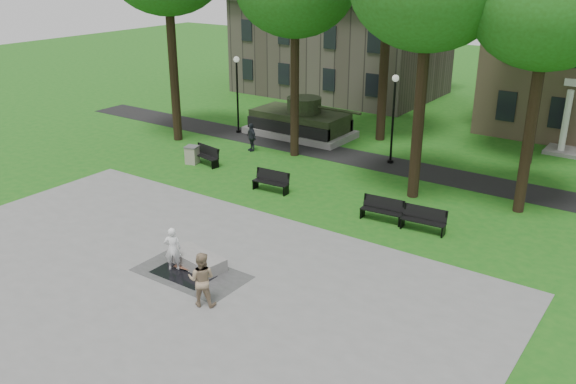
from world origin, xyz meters
name	(u,v)px	position (x,y,z in m)	size (l,w,h in m)	color
ground	(237,243)	(0.00, 0.00, 0.00)	(120.00, 120.00, 0.00)	#175614
plaza	(139,299)	(0.00, -5.00, 0.01)	(22.00, 16.00, 0.02)	gray
footpath	(379,163)	(0.00, 12.00, 0.01)	(44.00, 2.60, 0.01)	black
building_left	(341,47)	(-11.00, 26.50, 3.60)	(15.00, 10.00, 7.20)	#4C443D
tree_3	(548,5)	(8.00, 9.50, 8.60)	(6.00, 6.00, 11.19)	black
lamp_left	(237,88)	(-10.00, 12.30, 2.79)	(0.36, 0.36, 4.73)	black
lamp_mid	(393,112)	(0.50, 12.30, 2.79)	(0.36, 0.36, 4.73)	black
tank_monument	(300,122)	(-6.46, 14.00, 0.86)	(7.45, 3.40, 2.40)	gray
puddle	(183,274)	(0.04, -3.00, 0.02)	(2.20, 1.20, 0.00)	black
concrete_block	(197,260)	(0.02, -2.25, 0.24)	(2.20, 1.00, 0.45)	gray
skateboard	(184,268)	(-0.17, -2.72, 0.06)	(0.78, 0.20, 0.07)	brown
skateboarder	(173,249)	(-0.46, -2.92, 0.82)	(0.59, 0.38, 1.61)	white
friend_watching	(202,279)	(1.95, -4.07, 0.93)	(0.88, 0.69, 1.82)	#9C8364
pedestrian_walker	(251,137)	(-6.96, 9.77, 0.80)	(0.94, 0.39, 1.60)	#20242B
park_bench_0	(206,155)	(-7.43, 6.48, 0.52)	(1.85, 0.85, 1.00)	black
park_bench_1	(272,181)	(-2.22, 5.28, 0.52)	(1.83, 0.65, 1.00)	black
park_bench_2	(383,209)	(3.61, 5.19, 0.52)	(1.83, 0.68, 1.00)	black
park_bench_3	(424,219)	(5.45, 5.20, 0.52)	(1.83, 0.68, 1.00)	black
trash_bin	(192,155)	(-8.14, 6.15, 0.49)	(0.81, 0.81, 0.96)	#9D9481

